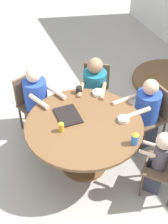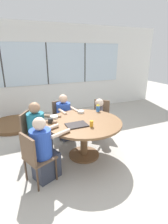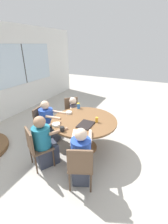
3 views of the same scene
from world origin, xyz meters
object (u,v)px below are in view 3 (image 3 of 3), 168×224
object	(u,v)px
coffee_mug	(62,129)
person_toddler	(73,113)
chair_for_man_blue_shirt	(42,121)
person_woman_green_shirt	(81,158)
chair_for_woman_green_shirt	(80,164)
person_man_teal_shirt	(45,144)
sippy_cup	(79,105)
juice_glass	(97,120)
chair_for_toddler	(72,110)
bowl_white_shallow	(69,113)
bowl_cereal	(56,125)
chair_for_man_teal_shirt	(35,145)
person_man_blue_shirt	(48,124)

from	to	relation	value
coffee_mug	person_toddler	bearing A→B (deg)	20.98
chair_for_man_blue_shirt	person_woman_green_shirt	distance (m)	1.60
chair_for_woman_green_shirt	person_man_teal_shirt	world-z (taller)	person_man_teal_shirt
coffee_mug	sippy_cup	xyz separation A→B (m)	(1.10, 0.23, 0.04)
person_woman_green_shirt	juice_glass	distance (m)	0.91
coffee_mug	juice_glass	xyz separation A→B (m)	(0.61, -0.45, 0.01)
chair_for_toddler	juice_glass	distance (m)	1.31
person_woman_green_shirt	bowl_white_shallow	world-z (taller)	person_woman_green_shirt
coffee_mug	sippy_cup	world-z (taller)	sippy_cup
person_man_teal_shirt	juice_glass	bearing A→B (deg)	77.53
coffee_mug	bowl_white_shallow	distance (m)	0.78
sippy_cup	coffee_mug	bearing A→B (deg)	-168.02
sippy_cup	bowl_cereal	xyz separation A→B (m)	(-0.97, -0.01, -0.07)
chair_for_man_teal_shirt	person_man_teal_shirt	distance (m)	0.17
person_toddler	bowl_white_shallow	size ratio (longest dim) A/B	6.82
person_man_blue_shirt	juice_glass	bearing A→B (deg)	89.22
person_man_teal_shirt	juice_glass	xyz separation A→B (m)	(0.80, -0.75, 0.31)
person_man_blue_shirt	bowl_white_shallow	xyz separation A→B (m)	(0.23, -0.45, 0.29)
bowl_white_shallow	juice_glass	bearing A→B (deg)	-98.54
coffee_mug	person_man_blue_shirt	bearing A→B (deg)	56.40
chair_for_man_blue_shirt	person_toddler	world-z (taller)	person_toddler
chair_for_toddler	bowl_cereal	size ratio (longest dim) A/B	5.40
person_toddler	chair_for_toddler	bearing A→B (deg)	-90.00
person_man_blue_shirt	person_toddler	xyz separation A→B (m)	(0.77, -0.26, 0.01)
juice_glass	bowl_white_shallow	xyz separation A→B (m)	(0.11, 0.74, -0.03)
chair_for_man_blue_shirt	person_toddler	distance (m)	0.90
person_woman_green_shirt	person_man_blue_shirt	size ratio (longest dim) A/B	1.02
chair_for_toddler	coffee_mug	xyz separation A→B (m)	(-1.37, -0.59, 0.27)
person_man_blue_shirt	coffee_mug	size ratio (longest dim) A/B	11.65
chair_for_man_blue_shirt	bowl_cereal	distance (m)	0.80
chair_for_woman_green_shirt	sippy_cup	xyz separation A→B (m)	(1.50, 0.82, 0.32)
sippy_cup	chair_for_toddler	bearing A→B (deg)	52.68
chair_for_man_blue_shirt	bowl_cereal	xyz separation A→B (m)	(-0.35, -0.68, 0.25)
chair_for_woman_green_shirt	chair_for_man_blue_shirt	xyz separation A→B (m)	(0.87, 1.49, 0.00)
juice_glass	bowl_cereal	xyz separation A→B (m)	(-0.49, 0.68, -0.03)
chair_for_man_blue_shirt	person_man_blue_shirt	xyz separation A→B (m)	(0.02, -0.17, -0.04)
chair_for_man_blue_shirt	chair_for_toddler	world-z (taller)	same
chair_for_man_blue_shirt	coffee_mug	world-z (taller)	chair_for_man_blue_shirt
chair_for_woman_green_shirt	coffee_mug	bearing A→B (deg)	122.70
person_toddler	bowl_cereal	size ratio (longest dim) A/B	5.92
person_woman_green_shirt	bowl_white_shallow	bearing A→B (deg)	107.11
person_toddler	juice_glass	world-z (taller)	person_toddler
chair_for_man_teal_shirt	person_man_teal_shirt	bearing A→B (deg)	90.00
sippy_cup	juice_glass	bearing A→B (deg)	-125.54
chair_for_man_blue_shirt	bowl_cereal	size ratio (longest dim) A/B	5.40
bowl_white_shallow	bowl_cereal	bearing A→B (deg)	-173.72
person_toddler	chair_for_man_blue_shirt	bearing A→B (deg)	17.48
bowl_cereal	juice_glass	bearing A→B (deg)	-54.25
person_man_teal_shirt	coffee_mug	bearing A→B (deg)	62.52
person_man_teal_shirt	bowl_white_shallow	xyz separation A→B (m)	(0.91, -0.01, 0.28)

